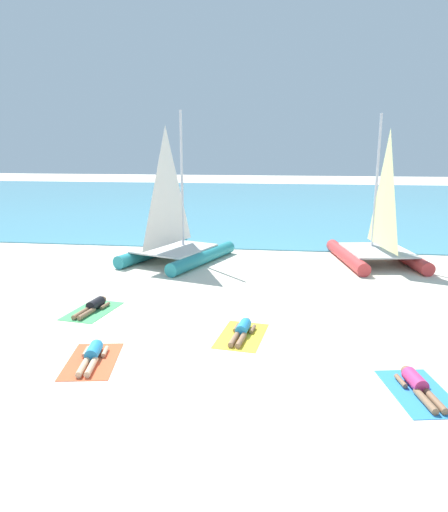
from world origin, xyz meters
The scene contains 12 objects.
ground_plane centered at (0.00, 10.00, 0.00)m, with size 120.00×120.00×0.00m, color beige.
ocean_water centered at (0.00, 31.85, 0.03)m, with size 120.00×40.00×0.05m, color #4C9EB7.
sailboat_teal centered at (-2.59, 9.16, 0.92)m, with size 4.48×5.51×6.21m.
sailboat_red centered at (5.77, 10.02, 0.90)m, with size 3.71×5.08×6.06m.
towel_leftmost centered at (-3.59, 2.77, 0.01)m, with size 1.10×1.90×0.01m, color #4CB266.
sunbather_leftmost centered at (-3.58, 2.83, 0.13)m, with size 0.63×1.57×0.30m.
towel_center_left centered at (-2.24, -0.42, 0.01)m, with size 1.10×1.90×0.01m, color #EA5933.
sunbather_center_left centered at (-2.25, -0.35, 0.13)m, with size 0.67×1.56×0.30m.
towel_center_right centered at (0.99, 1.50, 0.01)m, with size 1.10×1.90×0.01m, color yellow.
sunbather_center_right centered at (0.99, 1.57, 0.13)m, with size 0.60×1.57×0.30m.
towel_rightmost centered at (4.76, -0.87, 0.01)m, with size 1.10×1.90×0.01m, color #338CD8.
sunbather_rightmost centered at (4.75, -0.81, 0.13)m, with size 0.70×1.56×0.30m.
Camera 1 is at (2.09, -9.81, 4.77)m, focal length 33.08 mm.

